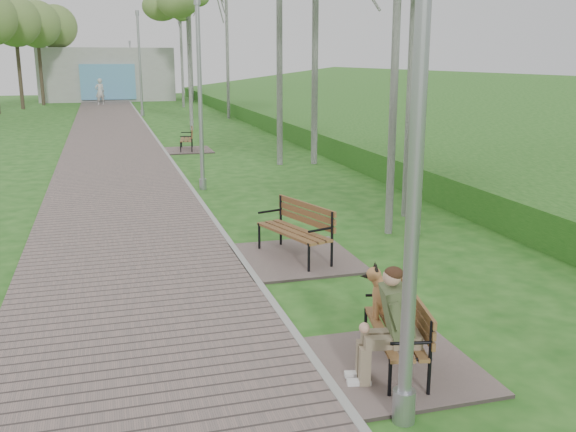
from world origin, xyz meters
name	(u,v)px	position (x,y,z in m)	size (l,w,h in m)	color
walkway	(113,150)	(-1.75, 21.50, 0.02)	(3.50, 67.00, 0.04)	#6E5E59
kerb	(163,148)	(0.00, 21.50, 0.03)	(0.10, 67.00, 0.05)	#999993
embankment	(473,142)	(12.00, 20.00, 0.00)	(14.00, 70.00, 1.60)	#528F35
building_north	(107,74)	(-1.50, 50.97, 1.99)	(10.00, 5.20, 4.00)	#9E9E99
bench_main	(393,335)	(0.74, 3.38, 0.40)	(1.65, 1.83, 1.44)	#6E5E59
bench_second	(294,247)	(0.85, 7.38, 0.22)	(1.89, 2.10, 1.16)	#6E5E59
bench_third	(187,146)	(0.78, 20.67, 0.19)	(1.66, 1.84, 1.02)	#6E5E59
lamp_post_near	(416,145)	(0.42, 2.43, 2.54)	(0.21, 0.21, 5.43)	#989A9F
lamp_post_second	(200,102)	(0.28, 13.58, 2.19)	(0.18, 0.18, 4.68)	#989A9F
lamp_post_third	(140,68)	(0.17, 35.66, 2.71)	(0.22, 0.22, 5.80)	#989A9F
lamp_post_far	(131,73)	(0.30, 49.61, 2.11)	(0.17, 0.17, 4.52)	#989A9F
pedestrian_near	(100,92)	(-2.12, 45.44, 0.92)	(0.67, 0.44, 1.85)	beige
birch_distant_a	(180,1)	(3.27, 41.81, 6.85)	(2.70, 2.70, 8.72)	silver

